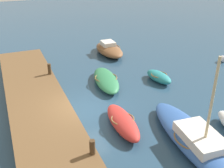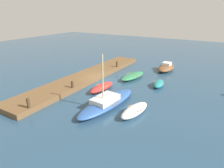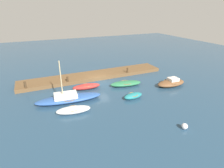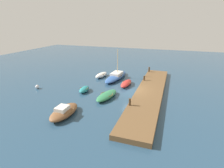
% 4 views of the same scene
% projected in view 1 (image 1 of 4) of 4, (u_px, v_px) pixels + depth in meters
% --- Properties ---
extents(ground_plane, '(84.00, 84.00, 0.00)m').
position_uv_depth(ground_plane, '(84.00, 111.00, 16.08)').
color(ground_plane, navy).
extents(dock_platform, '(21.76, 3.42, 0.51)m').
position_uv_depth(dock_platform, '(42.00, 116.00, 15.13)').
color(dock_platform, brown).
rests_on(dock_platform, ground_plane).
extents(dinghy_teal, '(2.52, 1.31, 0.65)m').
position_uv_depth(dinghy_teal, '(159.00, 77.00, 19.68)').
color(dinghy_teal, teal).
rests_on(dinghy_teal, ground_plane).
extents(rowboat_green, '(4.50, 2.18, 0.65)m').
position_uv_depth(rowboat_green, '(106.00, 80.00, 19.22)').
color(rowboat_green, '#2D7A4C').
rests_on(rowboat_green, ground_plane).
extents(sailboat_blue, '(7.52, 2.62, 4.83)m').
position_uv_depth(sailboat_blue, '(196.00, 140.00, 12.97)').
color(sailboat_blue, '#2D569E').
rests_on(sailboat_blue, ground_plane).
extents(motorboat_brown, '(4.17, 1.99, 1.12)m').
position_uv_depth(motorboat_brown, '(109.00, 49.00, 24.72)').
color(motorboat_brown, brown).
rests_on(motorboat_brown, ground_plane).
extents(rowboat_red, '(3.70, 1.38, 0.70)m').
position_uv_depth(rowboat_red, '(123.00, 122.00, 14.49)').
color(rowboat_red, '#B72D28').
rests_on(rowboat_red, ground_plane).
extents(mooring_post_west, '(0.24, 0.24, 0.77)m').
position_uv_depth(mooring_post_west, '(49.00, 69.00, 19.52)').
color(mooring_post_west, '#47331E').
rests_on(mooring_post_west, dock_platform).
extents(mooring_post_mid_west, '(0.26, 0.26, 0.71)m').
position_uv_depth(mooring_post_mid_west, '(92.00, 147.00, 11.85)').
color(mooring_post_mid_west, '#47331E').
rests_on(mooring_post_mid_west, dock_platform).
extents(marker_buoy, '(0.55, 0.55, 0.55)m').
position_uv_depth(marker_buoy, '(223.00, 59.00, 23.08)').
color(marker_buoy, silver).
rests_on(marker_buoy, ground_plane).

